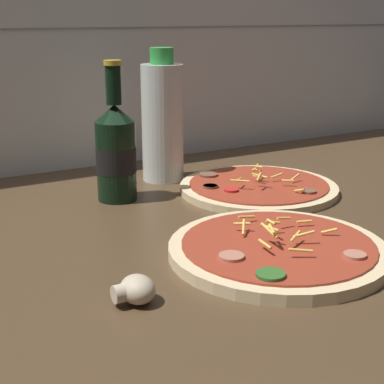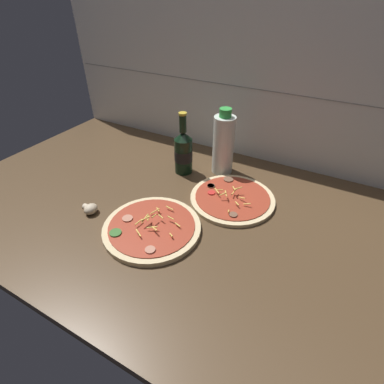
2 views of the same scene
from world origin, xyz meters
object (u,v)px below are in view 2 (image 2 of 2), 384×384
pizza_near (152,228)px  mushroom_left (90,209)px  beer_bottle (183,152)px  oil_bottle (223,144)px  pizza_far (232,198)px

pizza_near → mushroom_left: bearing=-172.7°
beer_bottle → mushroom_left: 38.59cm
beer_bottle → oil_bottle: 14.85cm
oil_bottle → mushroom_left: oil_bottle is taller
pizza_far → beer_bottle: (-23.37, 8.15, 7.63)cm
pizza_near → beer_bottle: size_ratio=1.23×
beer_bottle → mushroom_left: (-12.80, -35.76, -6.84)cm
pizza_near → pizza_far: 28.93cm
pizza_far → pizza_near: bearing=-120.7°
mushroom_left → pizza_near: bearing=7.3°
oil_bottle → mushroom_left: 51.03cm
pizza_far → mushroom_left: bearing=-142.6°
beer_bottle → oil_bottle: (12.51, 7.48, 2.84)cm
pizza_far → oil_bottle: bearing=124.8°
beer_bottle → oil_bottle: size_ratio=0.95×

